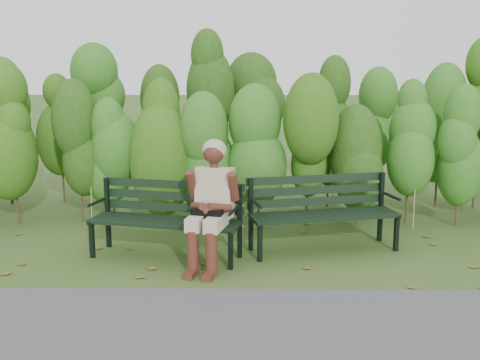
{
  "coord_description": "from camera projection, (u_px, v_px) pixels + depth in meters",
  "views": [
    {
      "loc": [
        0.08,
        -5.65,
        1.92
      ],
      "look_at": [
        0.0,
        0.35,
        0.75
      ],
      "focal_mm": 42.0,
      "sensor_mm": 36.0,
      "label": 1
    }
  ],
  "objects": [
    {
      "name": "ground",
      "position": [
        240.0,
        256.0,
        5.91
      ],
      "size": [
        80.0,
        80.0,
        0.0
      ],
      "primitive_type": "plane",
      "color": "#365B1E"
    },
    {
      "name": "bench_right",
      "position": [
        321.0,
        207.0,
        6.09
      ],
      "size": [
        1.67,
        0.88,
        0.8
      ],
      "color": "black",
      "rests_on": "ground"
    },
    {
      "name": "hedge_band",
      "position": [
        241.0,
        121.0,
        7.5
      ],
      "size": [
        11.04,
        1.67,
        2.42
      ],
      "color": "#47381E",
      "rests_on": "ground"
    },
    {
      "name": "leaf_litter",
      "position": [
        242.0,
        256.0,
        5.91
      ],
      "size": [
        5.87,
        2.25,
        0.01
      ],
      "color": "brown",
      "rests_on": "ground"
    },
    {
      "name": "seated_woman",
      "position": [
        211.0,
        197.0,
        5.54
      ],
      "size": [
        0.55,
        0.81,
        1.26
      ],
      "color": "beige",
      "rests_on": "ground"
    },
    {
      "name": "bench_left",
      "position": [
        168.0,
        213.0,
        5.86
      ],
      "size": [
        1.63,
        0.85,
        0.78
      ],
      "color": "black",
      "rests_on": "ground"
    }
  ]
}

